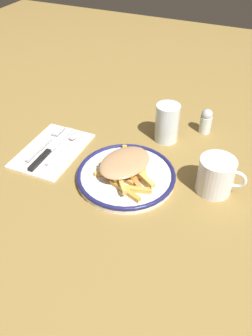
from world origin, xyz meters
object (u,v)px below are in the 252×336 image
Objects in this scene: napkin at (52,150)px; salt_shaker at (206,121)px; plate at (126,176)px; knife at (48,151)px; fork at (46,143)px; coffee_mug at (216,176)px; spoon at (67,143)px; water_glass at (167,123)px; fries_heap at (126,166)px.

napkin is 0.45m from salt_shaker.
plate is 0.32m from salt_shaker.
knife is (0.00, -0.02, 0.01)m from napkin.
plate is 0.27m from fork.
fork is at bearing -146.92° from salt_shaker.
coffee_mug reaches higher than knife.
fork is 1.16× the size of spoon.
coffee_mug reaches higher than napkin.
napkin is at bearing -143.66° from salt_shaker.
fork is at bearing -178.20° from coffee_mug.
napkin is 1.07× the size of knife.
spoon is (0.03, 0.05, 0.00)m from knife.
water_glass is at bearing 31.44° from spoon.
fries_heap is 0.22m from coffee_mug.
water_glass is at bearing 34.09° from napkin.
plate is 1.11× the size of napkin.
spoon is 1.33× the size of coffee_mug.
spoon is at bearing 178.93° from coffee_mug.
spoon is 0.41m from salt_shaker.
plate is 1.41× the size of fork.
napkin is at bearing 91.45° from knife.
plate is 1.36× the size of fries_heap.
knife is 1.90× the size of water_glass.
spoon is (0.03, 0.03, 0.01)m from napkin.
coffee_mug is at bearing 5.91° from knife.
plate is 0.23m from knife.
coffee_mug is at bearing -71.10° from salt_shaker.
napkin is at bearing 174.40° from plate.
fork is at bearing -150.23° from water_glass.
fries_heap is 1.60× the size of coffee_mug.
fries_heap is at bearing -0.22° from knife.
knife is 0.46m from salt_shaker.
knife is (-0.23, 0.00, 0.00)m from plate.
spoon is (0.06, 0.02, 0.00)m from fork.
fork is 0.04m from knife.
spoon reaches higher than fork.
plate is 1.18× the size of knife.
fork is at bearing -158.04° from spoon.
fork is 1.54× the size of coffee_mug.
salt_shaker is at bearing 108.90° from coffee_mug.
salt_shaker is (0.36, 0.27, 0.03)m from napkin.
fries_heap is 0.87× the size of knife.
napkin is (-0.23, 0.02, -0.03)m from fries_heap.
fries_heap is at bearing 130.64° from plate.
salt_shaker reaches higher than fork.
coffee_mug reaches higher than salt_shaker.
knife is 1.84× the size of coffee_mug.
napkin is 0.02m from knife.
spoon is 0.29m from water_glass.
spoon is 2.00× the size of salt_shaker.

